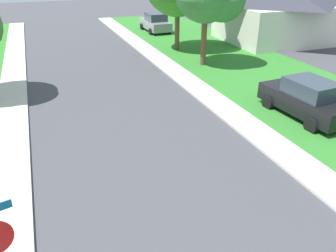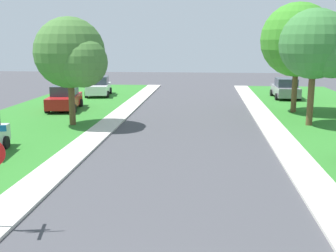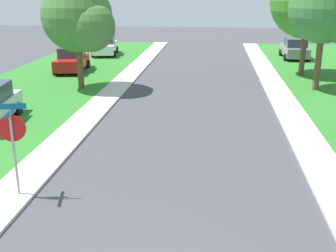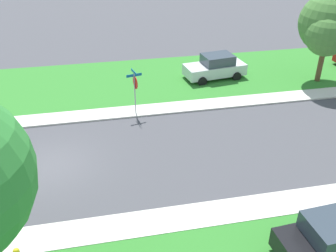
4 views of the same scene
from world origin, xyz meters
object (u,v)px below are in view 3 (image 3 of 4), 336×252
(tree_sidewalk_mid, at_px, (80,19))
(tree_across_left, at_px, (329,10))
(stop_sign_far_corner, at_px, (12,134))
(car_white_across_road, at_px, (105,46))
(tree_across_right, at_px, (313,3))
(car_grey_behind_trees, at_px, (295,49))
(car_red_kerbside_mid, at_px, (72,60))

(tree_sidewalk_mid, bearing_deg, tree_across_left, 4.54)
(stop_sign_far_corner, xyz_separation_m, car_white_across_road, (-4.10, 26.11, -1.01))
(tree_across_right, xyz_separation_m, tree_sidewalk_mid, (-13.66, -5.49, -0.69))
(stop_sign_far_corner, distance_m, tree_across_left, 18.45)
(car_white_across_road, xyz_separation_m, car_grey_behind_trees, (16.19, -0.27, 0.00))
(tree_across_left, bearing_deg, stop_sign_far_corner, -129.23)
(stop_sign_far_corner, distance_m, tree_across_right, 22.08)
(car_red_kerbside_mid, distance_m, tree_sidewalk_mid, 6.69)
(tree_across_right, height_order, tree_sidewalk_mid, tree_across_right)
(stop_sign_far_corner, relative_size, car_red_kerbside_mid, 0.62)
(car_red_kerbside_mid, height_order, car_white_across_road, same)
(car_white_across_road, bearing_deg, stop_sign_far_corner, -81.07)
(stop_sign_far_corner, xyz_separation_m, car_grey_behind_trees, (12.09, 25.84, -1.01))
(tree_across_left, bearing_deg, tree_across_right, 89.17)
(stop_sign_far_corner, relative_size, tree_across_right, 0.38)
(car_white_across_road, height_order, tree_across_right, tree_across_right)
(car_white_across_road, height_order, car_grey_behind_trees, same)
(stop_sign_far_corner, relative_size, tree_sidewalk_mid, 0.45)
(car_red_kerbside_mid, relative_size, tree_across_right, 0.61)
(tree_across_left, xyz_separation_m, tree_sidewalk_mid, (-13.59, -1.08, -0.48))
(tree_sidewalk_mid, bearing_deg, car_white_across_road, 98.97)
(stop_sign_far_corner, distance_m, car_white_across_road, 26.45)
(car_white_across_road, bearing_deg, car_grey_behind_trees, -0.97)
(stop_sign_far_corner, bearing_deg, tree_sidewalk_mid, 98.89)
(tree_across_left, bearing_deg, car_white_across_road, 142.60)
(tree_across_right, bearing_deg, car_red_kerbside_mid, -179.44)
(car_red_kerbside_mid, relative_size, tree_across_left, 0.68)
(car_red_kerbside_mid, distance_m, car_grey_behind_trees, 18.21)
(stop_sign_far_corner, bearing_deg, car_white_across_road, 98.93)
(car_red_kerbside_mid, bearing_deg, tree_across_left, -14.82)
(car_red_kerbside_mid, bearing_deg, car_grey_behind_trees, 24.11)
(stop_sign_far_corner, xyz_separation_m, car_red_kerbside_mid, (-4.53, 18.40, -1.01))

